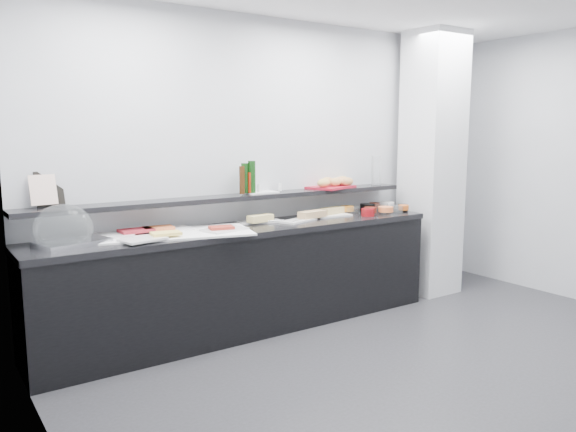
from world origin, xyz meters
TOP-DOWN VIEW (x-y plane):
  - ground at (0.00, 0.00)m, footprint 5.00×5.00m
  - back_wall at (0.00, 2.00)m, footprint 5.00×0.02m
  - column at (1.50, 1.65)m, footprint 0.50×0.50m
  - buffet_cabinet at (-0.70, 1.70)m, footprint 3.60×0.60m
  - counter_top at (-0.70, 1.70)m, footprint 3.62×0.62m
  - wall_shelf at (-0.70, 1.88)m, footprint 3.60×0.25m
  - cloche_base at (-2.12, 1.70)m, footprint 0.52×0.41m
  - cloche_dome at (-2.16, 1.73)m, footprint 0.47×0.39m
  - linen_runner at (-1.34, 1.70)m, footprint 1.27×0.82m
  - platter_meat_a at (-1.80, 1.82)m, footprint 0.39×0.33m
  - food_meat_a at (-1.62, 1.82)m, footprint 0.26×0.17m
  - platter_salmon at (-1.34, 1.82)m, footprint 0.34×0.24m
  - food_salmon at (-1.44, 1.82)m, footprint 0.25×0.18m
  - platter_cheese at (-1.66, 1.53)m, footprint 0.35×0.27m
  - food_cheese at (-1.47, 1.56)m, footprint 0.23×0.16m
  - platter_meat_b at (-0.98, 1.57)m, footprint 0.38×0.29m
  - food_meat_b at (-1.01, 1.56)m, footprint 0.21×0.16m
  - sandwich_plate_left at (-0.50, 1.83)m, footprint 0.41×0.25m
  - sandwich_food_left at (-0.52, 1.77)m, footprint 0.25×0.12m
  - tongs_left at (-0.40, 1.73)m, footprint 0.16×0.03m
  - sandwich_plate_mid at (-0.18, 1.68)m, footprint 0.40×0.27m
  - sandwich_food_mid at (-0.00, 1.71)m, footprint 0.29×0.14m
  - tongs_mid at (-0.23, 1.63)m, footprint 0.15×0.08m
  - sandwich_plate_right at (0.25, 1.74)m, footprint 0.38×0.19m
  - sandwich_food_right at (0.30, 1.80)m, footprint 0.27×0.15m
  - tongs_right at (0.20, 1.75)m, footprint 0.16×0.05m
  - bowl_glass_fruit at (0.52, 1.78)m, footprint 0.19×0.19m
  - fill_glass_fruit at (0.49, 1.81)m, footprint 0.17×0.17m
  - bowl_black_jam at (0.79, 1.84)m, footprint 0.18×0.18m
  - fill_black_jam at (0.89, 1.85)m, footprint 0.15×0.15m
  - bowl_glass_cream at (0.91, 1.80)m, footprint 0.18×0.18m
  - fill_glass_cream at (1.04, 1.83)m, footprint 0.17×0.17m
  - bowl_red_jam at (0.55, 1.57)m, footprint 0.15×0.15m
  - fill_red_jam at (0.62, 1.62)m, footprint 0.15×0.15m
  - bowl_glass_salmon at (0.90, 1.57)m, footprint 0.20×0.20m
  - fill_glass_salmon at (0.77, 1.56)m, footprint 0.19×0.19m
  - bowl_black_fruit at (1.06, 1.61)m, footprint 0.13×0.13m
  - fill_black_fruit at (1.01, 1.56)m, footprint 0.11×0.11m
  - framed_print at (-2.19, 1.99)m, footprint 0.21×0.10m
  - print_art at (-2.24, 1.96)m, footprint 0.19×0.07m
  - condiment_tray at (-0.43, 1.91)m, footprint 0.29×0.18m
  - bottle_green_a at (-0.60, 1.90)m, footprint 0.08×0.08m
  - bottle_brown at (-0.67, 1.83)m, footprint 0.06×0.06m
  - bottle_green_b at (-0.55, 1.87)m, footprint 0.08×0.08m
  - bottle_hot at (-0.56, 1.87)m, footprint 0.05×0.05m
  - shaker_salt at (-0.47, 1.89)m, footprint 0.04×0.04m
  - shaker_pepper at (-0.26, 1.86)m, footprint 0.04×0.04m
  - bread_tray at (0.36, 1.90)m, footprint 0.52×0.44m
  - bread_roll_nw at (0.35, 1.94)m, footprint 0.14×0.10m
  - bread_roll_n at (0.35, 1.95)m, footprint 0.16×0.13m
  - bread_roll_ne at (0.56, 1.97)m, footprint 0.14×0.10m
  - bread_roll_sw at (0.22, 1.83)m, footprint 0.14×0.09m
  - bread_roll_s at (0.50, 1.82)m, footprint 0.13×0.11m
  - bread_roll_se at (0.50, 1.86)m, footprint 0.15×0.11m
  - bread_roll_midw at (0.38, 1.85)m, footprint 0.13×0.10m
  - bread_roll_mide at (0.49, 1.91)m, footprint 0.17×0.13m
  - carafe at (0.90, 1.85)m, footprint 0.11×0.11m

SIDE VIEW (x-z plane):
  - ground at x=0.00m, z-range 0.00..0.00m
  - buffet_cabinet at x=-0.70m, z-range 0.00..0.85m
  - counter_top at x=-0.70m, z-range 0.85..0.90m
  - linen_runner at x=-1.34m, z-range 0.90..0.91m
  - sandwich_plate_left at x=-0.50m, z-range 0.90..0.91m
  - sandwich_plate_mid at x=-0.18m, z-range 0.90..0.91m
  - sandwich_plate_right at x=0.25m, z-range 0.90..0.91m
  - tongs_left at x=-0.40m, z-range 0.92..0.92m
  - tongs_mid at x=-0.23m, z-range 0.92..0.92m
  - tongs_right at x=0.20m, z-range 0.92..0.92m
  - cloche_base at x=-2.12m, z-range 0.90..0.94m
  - platter_meat_a at x=-1.80m, z-range 0.92..0.93m
  - platter_salmon at x=-1.34m, z-range 0.92..0.93m
  - platter_cheese at x=-1.66m, z-range 0.92..0.93m
  - platter_meat_b at x=-0.98m, z-range 0.92..0.93m
  - bowl_glass_fruit at x=0.52m, z-range 0.90..0.97m
  - bowl_black_jam at x=0.79m, z-range 0.90..0.97m
  - bowl_glass_cream at x=0.91m, z-range 0.90..0.97m
  - bowl_red_jam at x=0.55m, z-range 0.90..0.97m
  - bowl_glass_salmon at x=0.90m, z-range 0.90..0.97m
  - bowl_black_fruit at x=1.06m, z-range 0.90..0.97m
  - food_meat_a at x=-1.62m, z-range 0.93..0.95m
  - food_salmon at x=-1.44m, z-range 0.93..0.95m
  - food_cheese at x=-1.47m, z-range 0.93..0.95m
  - food_meat_b at x=-1.01m, z-range 0.93..0.95m
  - sandwich_food_left at x=-0.52m, z-range 0.91..0.97m
  - sandwich_food_mid at x=0.00m, z-range 0.91..0.97m
  - sandwich_food_right at x=0.30m, z-range 0.91..0.97m
  - fill_glass_fruit at x=0.49m, z-range 0.92..0.97m
  - fill_black_jam at x=0.89m, z-range 0.92..0.97m
  - fill_glass_cream at x=1.04m, z-range 0.92..0.97m
  - fill_red_jam at x=0.62m, z-range 0.92..0.97m
  - fill_glass_salmon at x=0.77m, z-range 0.92..0.97m
  - fill_black_fruit at x=1.01m, z-range 0.92..0.97m
  - cloche_dome at x=-2.16m, z-range 0.86..1.20m
  - wall_shelf at x=-0.70m, z-range 1.11..1.15m
  - condiment_tray at x=-0.43m, z-range 1.15..1.16m
  - bread_tray at x=0.36m, z-range 1.15..1.17m
  - shaker_salt at x=-0.47m, z-range 1.16..1.23m
  - shaker_pepper at x=-0.26m, z-range 1.16..1.23m
  - bread_roll_nw at x=0.35m, z-range 1.17..1.25m
  - bread_roll_n at x=0.35m, z-range 1.17..1.25m
  - bread_roll_ne at x=0.56m, z-range 1.17..1.25m
  - bread_roll_sw at x=0.22m, z-range 1.17..1.25m
  - bread_roll_s at x=0.50m, z-range 1.17..1.25m
  - bread_roll_se at x=0.50m, z-range 1.17..1.25m
  - bread_roll_midw at x=0.38m, z-range 1.17..1.25m
  - bread_roll_mide at x=0.49m, z-range 1.17..1.25m
  - bottle_hot at x=-0.56m, z-range 1.16..1.34m
  - framed_print at x=-2.19m, z-range 1.15..1.41m
  - print_art at x=-2.24m, z-range 1.17..1.39m
  - bottle_brown at x=-0.67m, z-range 1.16..1.40m
  - bottle_green_a at x=-0.60m, z-range 1.16..1.42m
  - carafe at x=0.90m, z-range 1.15..1.45m
  - bottle_green_b at x=-0.55m, z-range 1.16..1.44m
  - back_wall at x=0.00m, z-range 0.00..2.70m
  - column at x=1.50m, z-range 0.00..2.70m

